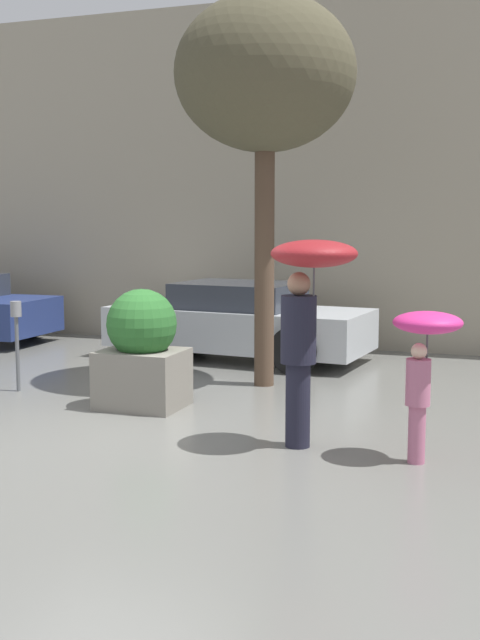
# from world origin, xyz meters

# --- Properties ---
(ground_plane) EXTENTS (40.00, 40.00, 0.00)m
(ground_plane) POSITION_xyz_m (0.00, 0.00, 0.00)
(ground_plane) COLOR slate
(building_facade) EXTENTS (18.00, 0.30, 6.00)m
(building_facade) POSITION_xyz_m (0.00, 6.50, 3.00)
(building_facade) COLOR #9E937F
(building_facade) RESTS_ON ground
(planter_box) EXTENTS (0.97, 0.83, 1.42)m
(planter_box) POSITION_xyz_m (-0.29, 1.22, 0.69)
(planter_box) COLOR gray
(planter_box) RESTS_ON ground
(person_adult) EXTENTS (0.83, 0.83, 2.04)m
(person_adult) POSITION_xyz_m (1.99, 0.18, 1.48)
(person_adult) COLOR #1E1E2D
(person_adult) RESTS_ON ground
(person_child) EXTENTS (0.63, 0.63, 1.40)m
(person_child) POSITION_xyz_m (3.12, 0.10, 1.07)
(person_child) COLOR #B76684
(person_child) RESTS_ON ground
(parked_car_near) EXTENTS (4.29, 2.21, 1.23)m
(parked_car_near) POSITION_xyz_m (-0.34, 4.80, 0.59)
(parked_car_near) COLOR #B7BCC1
(parked_car_near) RESTS_ON ground
(street_tree) EXTENTS (2.37, 2.37, 5.11)m
(street_tree) POSITION_xyz_m (0.68, 2.93, 4.06)
(street_tree) COLOR brown
(street_tree) RESTS_ON ground
(parking_meter) EXTENTS (0.14, 0.14, 1.18)m
(parking_meter) POSITION_xyz_m (-2.23, 1.49, 0.85)
(parking_meter) COLOR #595B60
(parking_meter) RESTS_ON ground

